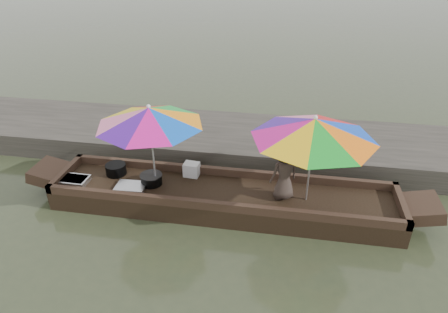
% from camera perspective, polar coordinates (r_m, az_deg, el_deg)
% --- Properties ---
extents(water, '(80.00, 80.00, 0.00)m').
position_cam_1_polar(water, '(7.28, -0.14, -7.30)').
color(water, '#313A25').
rests_on(water, ground).
extents(dock, '(22.00, 2.20, 0.50)m').
position_cam_1_polar(dock, '(9.01, 2.28, 2.15)').
color(dock, '#2D2B26').
rests_on(dock, ground).
extents(boat_hull, '(6.08, 1.20, 0.35)m').
position_cam_1_polar(boat_hull, '(7.17, -0.14, -6.17)').
color(boat_hull, black).
rests_on(boat_hull, water).
extents(cooking_pot, '(0.38, 0.38, 0.20)m').
position_cam_1_polar(cooking_pot, '(7.80, -15.19, -1.76)').
color(cooking_pot, black).
rests_on(cooking_pot, boat_hull).
extents(tray_crayfish, '(0.53, 0.37, 0.09)m').
position_cam_1_polar(tray_crayfish, '(7.80, -20.66, -3.21)').
color(tray_crayfish, silver).
rests_on(tray_crayfish, boat_hull).
extents(tray_scallop, '(0.54, 0.39, 0.06)m').
position_cam_1_polar(tray_scallop, '(7.34, -13.17, -4.23)').
color(tray_scallop, silver).
rests_on(tray_scallop, boat_hull).
extents(charcoal_grill, '(0.38, 0.38, 0.18)m').
position_cam_1_polar(charcoal_grill, '(7.36, -10.34, -3.27)').
color(charcoal_grill, black).
rests_on(charcoal_grill, boat_hull).
extents(supply_bag, '(0.30, 0.25, 0.26)m').
position_cam_1_polar(supply_bag, '(7.49, -4.65, -1.86)').
color(supply_bag, silver).
rests_on(supply_bag, boat_hull).
extents(vendor, '(0.57, 0.50, 0.98)m').
position_cam_1_polar(vendor, '(6.74, 8.61, -2.35)').
color(vendor, '#382D27').
rests_on(vendor, boat_hull).
extents(umbrella_bow, '(1.97, 1.97, 1.55)m').
position_cam_1_polar(umbrella_bow, '(6.97, -10.19, 1.34)').
color(umbrella_bow, orange).
rests_on(umbrella_bow, boat_hull).
extents(umbrella_stern, '(2.21, 2.21, 1.55)m').
position_cam_1_polar(umbrella_stern, '(6.61, 12.25, -0.48)').
color(umbrella_stern, blue).
rests_on(umbrella_stern, boat_hull).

